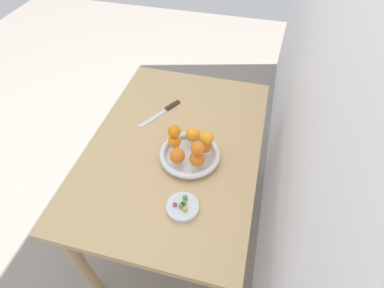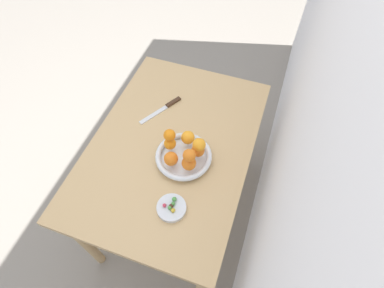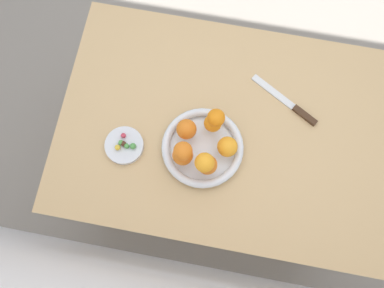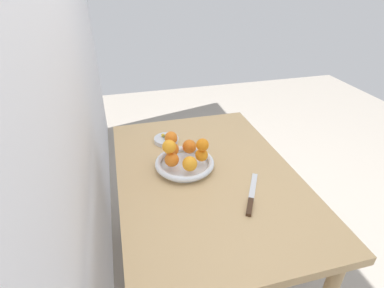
% 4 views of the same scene
% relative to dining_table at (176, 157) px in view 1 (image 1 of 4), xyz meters
% --- Properties ---
extents(ground_plane, '(6.00, 6.00, 0.00)m').
position_rel_dining_table_xyz_m(ground_plane, '(0.00, 0.00, -0.65)').
color(ground_plane, gray).
extents(wall_back, '(4.00, 0.05, 2.50)m').
position_rel_dining_table_xyz_m(wall_back, '(0.00, 0.51, 0.60)').
color(wall_back, white).
rests_on(wall_back, ground_plane).
extents(dining_table, '(1.10, 0.76, 0.74)m').
position_rel_dining_table_xyz_m(dining_table, '(0.00, 0.00, 0.00)').
color(dining_table, tan).
rests_on(dining_table, ground_plane).
extents(fruit_bowl, '(0.26, 0.26, 0.04)m').
position_rel_dining_table_xyz_m(fruit_bowl, '(0.06, 0.08, 0.11)').
color(fruit_bowl, silver).
rests_on(fruit_bowl, dining_table).
extents(candy_dish, '(0.12, 0.12, 0.02)m').
position_rel_dining_table_xyz_m(candy_dish, '(0.31, 0.12, 0.10)').
color(candy_dish, silver).
rests_on(candy_dish, dining_table).
extents(orange_0, '(0.06, 0.06, 0.06)m').
position_rel_dining_table_xyz_m(orange_0, '(-0.01, 0.08, 0.16)').
color(orange_0, orange).
rests_on(orange_0, fruit_bowl).
extents(orange_1, '(0.06, 0.06, 0.06)m').
position_rel_dining_table_xyz_m(orange_1, '(0.04, 0.01, 0.16)').
color(orange_1, orange).
rests_on(orange_1, fruit_bowl).
extents(orange_2, '(0.06, 0.06, 0.06)m').
position_rel_dining_table_xyz_m(orange_2, '(0.12, 0.05, 0.16)').
color(orange_2, orange).
rests_on(orange_2, fruit_bowl).
extents(orange_3, '(0.06, 0.06, 0.06)m').
position_rel_dining_table_xyz_m(orange_3, '(0.12, 0.13, 0.16)').
color(orange_3, orange).
rests_on(orange_3, fruit_bowl).
extents(orange_4, '(0.06, 0.06, 0.06)m').
position_rel_dining_table_xyz_m(orange_4, '(0.04, 0.15, 0.16)').
color(orange_4, orange).
rests_on(orange_4, fruit_bowl).
extents(orange_5, '(0.06, 0.06, 0.06)m').
position_rel_dining_table_xyz_m(orange_5, '(0.11, 0.13, 0.22)').
color(orange_5, orange).
rests_on(orange_5, orange_3).
extents(orange_6, '(0.05, 0.05, 0.05)m').
position_rel_dining_table_xyz_m(orange_6, '(0.04, 0.01, 0.21)').
color(orange_6, orange).
rests_on(orange_6, orange_1).
extents(orange_7, '(0.06, 0.06, 0.06)m').
position_rel_dining_table_xyz_m(orange_7, '(0.05, 0.15, 0.22)').
color(orange_7, orange).
rests_on(orange_7, orange_4).
extents(candy_ball_0, '(0.02, 0.02, 0.02)m').
position_rel_dining_table_xyz_m(candy_ball_0, '(0.33, 0.14, 0.12)').
color(candy_ball_0, gold).
rests_on(candy_ball_0, candy_dish).
extents(candy_ball_1, '(0.02, 0.02, 0.02)m').
position_rel_dining_table_xyz_m(candy_ball_1, '(0.31, 0.12, 0.12)').
color(candy_ball_1, '#472819').
rests_on(candy_ball_1, candy_dish).
extents(candy_ball_2, '(0.02, 0.02, 0.02)m').
position_rel_dining_table_xyz_m(candy_ball_2, '(0.32, 0.09, 0.12)').
color(candy_ball_2, '#C6384C').
rests_on(candy_ball_2, candy_dish).
extents(candy_ball_3, '(0.02, 0.02, 0.02)m').
position_rel_dining_table_xyz_m(candy_ball_3, '(0.30, 0.13, 0.12)').
color(candy_ball_3, '#4C9947').
rests_on(candy_ball_3, candy_dish).
extents(candy_ball_4, '(0.02, 0.02, 0.02)m').
position_rel_dining_table_xyz_m(candy_ball_4, '(0.32, 0.12, 0.12)').
color(candy_ball_4, '#4C9947').
rests_on(candy_ball_4, candy_dish).
extents(candy_ball_5, '(0.02, 0.02, 0.02)m').
position_rel_dining_table_xyz_m(candy_ball_5, '(0.28, 0.12, 0.12)').
color(candy_ball_5, '#4C9947').
rests_on(candy_ball_5, candy_dish).
extents(knife, '(0.24, 0.15, 0.01)m').
position_rel_dining_table_xyz_m(knife, '(-0.20, -0.12, 0.09)').
color(knife, '#3F2819').
rests_on(knife, dining_table).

